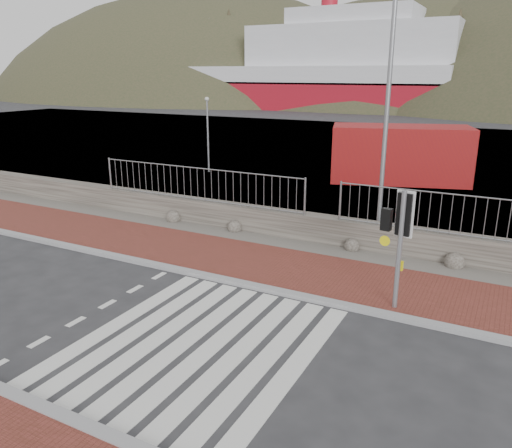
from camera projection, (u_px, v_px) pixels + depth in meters
The scene contains 15 objects.
ground at pixel (199, 344), 10.35m from camera, with size 220.00×220.00×0.00m, color #28282B.
sidewalk_far at pixel (288, 269), 14.16m from camera, with size 40.00×3.00×0.08m, color brown.
kerb_near at pixel (91, 429), 7.80m from camera, with size 40.00×0.25×0.12m, color gray.
kerb_far at pixel (264, 288), 12.88m from camera, with size 40.00×0.25×0.12m, color gray.
zebra_crossing at pixel (199, 343), 10.35m from camera, with size 4.62×5.60×0.01m.
gravel_strip at pixel (313, 249), 15.85m from camera, with size 40.00×1.50×0.06m, color #59544C.
stone_wall at pixel (323, 229), 16.41m from camera, with size 40.00×0.60×0.90m, color #433E37.
railing at pixel (323, 190), 15.88m from camera, with size 18.07×0.07×1.22m.
quay at pixel (428, 155), 34.00m from camera, with size 120.00×40.00×0.50m, color #4C4C4F.
water at pixel (475, 116), 63.66m from camera, with size 220.00×50.00×0.05m, color #3F4C54.
ferry at pixel (311, 72), 77.27m from camera, with size 50.00×16.00×20.00m.
hills_backdrop at pixel (512, 239), 88.57m from camera, with size 254.00×90.00×100.00m.
traffic_signal_far at pixel (400, 225), 11.25m from camera, with size 0.71×0.31×2.90m.
streetlight at pixel (392, 99), 15.05m from camera, with size 1.68×0.75×8.22m.
shipping_container at pixel (400, 154), 25.40m from camera, with size 6.77×2.82×2.82m, color maroon.
Camera 1 is at (5.31, -7.58, 5.40)m, focal length 35.00 mm.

